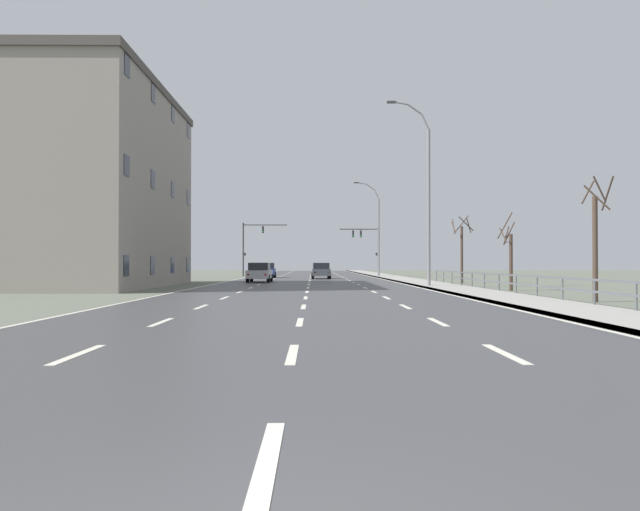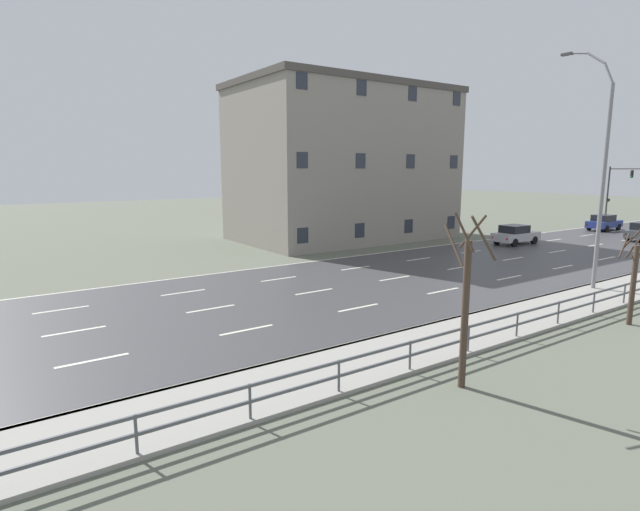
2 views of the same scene
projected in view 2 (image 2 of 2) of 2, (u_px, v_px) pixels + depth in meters
The scene contains 9 objects.
ground_plane at pixel (578, 249), 38.28m from camera, with size 160.00×160.00×0.12m.
guardrail at pixel (494, 327), 17.00m from camera, with size 0.07×39.64×1.00m.
street_lamp_midground at pixel (600, 174), 24.22m from camera, with size 2.73×0.24×11.79m.
traffic_signal_left at pixel (617, 186), 54.44m from camera, with size 5.21×0.36×6.27m.
car_far_right at pixel (604, 222), 49.14m from camera, with size 1.93×4.15×1.57m.
car_distant at pixel (515, 234), 40.13m from camera, with size 1.90×4.14×1.57m.
brick_building at pixel (343, 164), 42.94m from camera, with size 11.26×18.15×12.91m.
bare_tree_near at pixel (465, 305), 13.56m from camera, with size 1.14×1.12×4.90m.
bare_tree_mid at pixel (633, 277), 19.29m from camera, with size 1.01×1.24×4.42m.
Camera 2 is at (19.95, 10.27, 6.03)m, focal length 28.00 mm.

